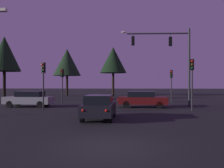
% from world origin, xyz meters
% --- Properties ---
extents(ground_plane, '(168.00, 168.00, 0.00)m').
position_xyz_m(ground_plane, '(0.00, 24.50, 0.00)').
color(ground_plane, black).
rests_on(ground_plane, ground).
extents(traffic_signal_mast_arm, '(6.78, 0.41, 7.67)m').
position_xyz_m(traffic_signal_mast_arm, '(5.17, 15.28, 5.33)').
color(traffic_signal_mast_arm, '#232326').
rests_on(traffic_signal_mast_arm, ground).
extents(traffic_light_corner_left, '(0.35, 0.38, 3.85)m').
position_xyz_m(traffic_light_corner_left, '(6.22, 19.95, 2.75)').
color(traffic_light_corner_left, '#232326').
rests_on(traffic_light_corner_left, ground).
extents(traffic_light_corner_right, '(0.32, 0.36, 3.86)m').
position_xyz_m(traffic_light_corner_right, '(-6.11, 17.39, 2.75)').
color(traffic_light_corner_right, '#232326').
rests_on(traffic_light_corner_right, ground).
extents(traffic_light_median, '(0.36, 0.38, 4.04)m').
position_xyz_m(traffic_light_median, '(-6.27, 11.65, 2.88)').
color(traffic_light_median, '#232326').
rests_on(traffic_light_median, ground).
extents(traffic_light_far_side, '(0.35, 0.38, 4.25)m').
position_xyz_m(traffic_light_far_side, '(6.18, 11.45, 3.01)').
color(traffic_light_far_side, '#232326').
rests_on(traffic_light_far_side, ground).
extents(car_nearside_lane, '(1.97, 4.04, 1.52)m').
position_xyz_m(car_nearside_lane, '(-0.97, 6.52, 0.79)').
color(car_nearside_lane, black).
rests_on(car_nearside_lane, ground).
extents(car_crossing_left, '(4.73, 2.11, 1.52)m').
position_xyz_m(car_crossing_left, '(2.34, 14.27, 0.80)').
color(car_crossing_left, '#4C0F0F').
rests_on(car_crossing_left, ground).
extents(car_crossing_right, '(4.63, 2.04, 1.52)m').
position_xyz_m(car_crossing_right, '(-8.51, 14.17, 0.80)').
color(car_crossing_right, gray).
rests_on(car_crossing_right, ground).
extents(tree_behind_sign, '(4.10, 4.10, 8.34)m').
position_xyz_m(tree_behind_sign, '(-14.68, 21.46, 6.07)').
color(tree_behind_sign, black).
rests_on(tree_behind_sign, ground).
extents(tree_left_far, '(5.24, 5.24, 8.94)m').
position_xyz_m(tree_left_far, '(-10.12, 36.47, 6.35)').
color(tree_left_far, black).
rests_on(tree_left_far, ground).
extents(tree_center_horizon, '(4.83, 4.83, 8.91)m').
position_xyz_m(tree_center_horizon, '(-1.25, 34.52, 6.54)').
color(tree_center_horizon, black).
rests_on(tree_center_horizon, ground).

